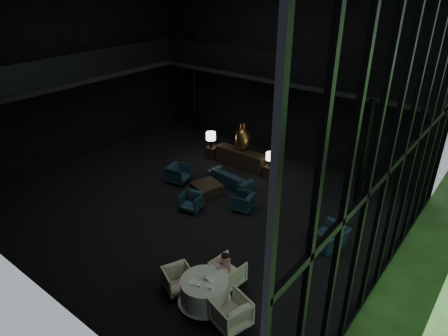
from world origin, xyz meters
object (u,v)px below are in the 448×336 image
Objects in this scene: table_lamp_left at (211,137)px; side_table_right at (270,172)px; bronze_urn at (243,139)px; coffee_table at (207,189)px; lounge_armchair_east at (242,201)px; window_armchair at (329,234)px; dining_table at (204,293)px; side_table_left at (212,152)px; dining_chair_west at (178,279)px; lounge_armchair_west at (179,172)px; sofa at (230,176)px; table_lamp_right at (270,157)px; console at (241,158)px; child at (225,263)px; lounge_armchair_south at (191,201)px; dining_chair_north at (228,270)px; dining_chair_east at (231,310)px.

side_table_right is (3.20, 0.08, -0.82)m from table_lamp_left.
bronze_urn is 1.25× the size of coffee_table.
coffee_table is at bearing -104.91° from lounge_armchair_east.
window_armchair reaches higher than dining_table.
lounge_armchair_east is 4.75m from dining_table.
bronze_urn is at bearing 6.14° from side_table_left.
bronze_urn is 3.78m from lounge_armchair_east.
dining_chair_west is at bearing -56.52° from side_table_left.
table_lamp_left is 8.61m from dining_chair_west.
lounge_armchair_west is 6.84m from dining_table.
coffee_table is (1.54, -0.01, -0.23)m from lounge_armchair_west.
side_table_right is at bearing -0.17° from side_table_left.
sofa reaches higher than side_table_right.
table_lamp_right reaches higher than dining_table.
dining_chair_west is at bearing -146.66° from lounge_armchair_west.
console is at bearing 97.77° from coffee_table.
child is at bearing 89.47° from dining_table.
window_armchair is at bearing -35.69° from side_table_right.
bronze_urn is at bearing 97.50° from coffee_table.
table_lamp_left reaches higher than sofa.
console is at bearing 89.19° from lounge_armchair_south.
table_lamp_left reaches higher than lounge_armchair_south.
lounge_armchair_east is at bearing 37.38° from dining_chair_west.
table_lamp_right reaches higher than sofa.
side_table_left is 0.75× the size of dining_chair_west.
sofa is 6.23m from dining_chair_west.
bronze_urn reaches higher than window_armchair.
dining_chair_north is (5.69, -6.16, 0.16)m from side_table_left.
dining_table is (1.91, -4.35, -0.02)m from lounge_armchair_east.
coffee_table is (-1.22, -2.67, -0.76)m from table_lamp_right.
dining_chair_east is at bearing -8.59° from dining_table.
sofa is at bearing -122.55° from side_table_right.
table_lamp_right is 0.72× the size of lounge_armchair_west.
window_armchair is 3.61m from dining_chair_north.
dining_chair_east reaches higher than dining_table.
child reaches higher than dining_chair_north.
lounge_armchair_west is at bearing -110.51° from dining_chair_east.
lounge_armchair_south is at bearing -80.11° from console.
table_lamp_right is at bearing 109.17° from dining_table.
lounge_armchair_south is at bearing -62.81° from window_armchair.
dining_chair_west is (-0.92, -1.06, -0.07)m from dining_chair_north.
console is 2.74× the size of lounge_armchair_west.
bronze_urn is 1.43× the size of dining_chair_north.
console is at bearing 5.65° from table_lamp_left.
table_lamp_left is at bearing -40.31° from dining_chair_north.
side_table_left is 8.46m from child.
table_lamp_left is 0.39× the size of sofa.
lounge_armchair_south is at bearing 97.97° from sofa.
sofa is 1.95× the size of coffee_table.
coffee_table is 1.57× the size of child.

